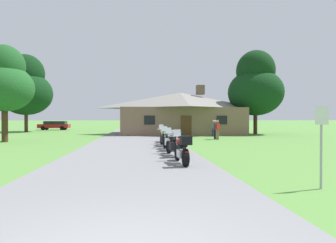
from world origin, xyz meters
The scene contains 16 objects.
ground_plane centered at (0.00, 20.00, 0.00)m, with size 500.00×500.00×0.00m, color #56893D.
asphalt_driveway centered at (0.00, 18.00, 0.03)m, with size 6.40×80.00×0.06m, color slate.
motorcycle_red_nearest_to_camera centered at (1.97, 7.20, 0.62)m, with size 0.66×2.08×1.30m.
motorcycle_black_second_in_row centered at (1.98, 9.49, 0.61)m, with size 0.97×2.07×1.30m.
motorcycle_green_third_in_row centered at (2.00, 11.82, 0.61)m, with size 0.97×2.07×1.30m.
motorcycle_yellow_fourth_in_row centered at (1.95, 14.16, 0.61)m, with size 0.90×2.08×1.30m.
motorcycle_silver_farthest_in_row centered at (2.13, 16.72, 0.61)m, with size 0.89×2.08×1.30m.
stone_lodge centered at (5.09, 28.73, 2.50)m, with size 14.22×8.97×5.76m.
bystander_olive_shirt_near_lodge centered at (7.74, 23.69, 0.93)m, with size 0.45×0.40×1.67m.
bystander_blue_shirt_beside_signpost centered at (6.87, 20.01, 0.93)m, with size 0.40×0.44×1.67m.
bystander_red_shirt_by_tree centered at (6.95, 19.57, 0.95)m, with size 0.50×0.36×1.69m.
metal_signpost_roadside centered at (5.00, 3.33, 1.35)m, with size 0.36×0.06×2.14m.
tree_left_far centered at (-14.86, 35.35, 5.98)m, with size 6.78×6.78×10.42m.
tree_right_of_lodge centered at (13.69, 27.28, 5.58)m, with size 6.28×6.28×9.69m.
tree_left_near centered at (-10.00, 19.01, 4.67)m, with size 4.25×4.25×7.47m.
parked_red_suv_far_left centered at (-13.05, 41.67, 0.78)m, with size 4.60×1.92×1.40m.
Camera 1 is at (0.35, -3.26, 1.82)m, focal length 29.32 mm.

